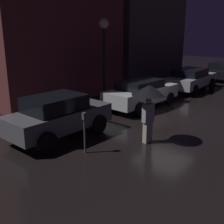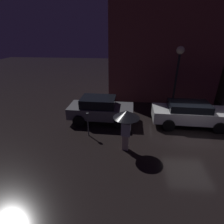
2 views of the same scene
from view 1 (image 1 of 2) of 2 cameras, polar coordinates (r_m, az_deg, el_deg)
name	(u,v)px [view 1 (image 1 of 2)]	position (r m, az deg, el deg)	size (l,w,h in m)	color
ground_plane	(166,113)	(13.75, 10.85, -0.18)	(60.00, 60.00, 0.00)	black
building_facade_left	(57,27)	(16.59, -11.16, 16.63)	(8.25, 3.00, 8.02)	brown
building_facade_right	(144,39)	(23.18, 6.51, 14.57)	(7.96, 3.00, 6.33)	#564C47
parked_car_grey	(58,115)	(10.47, -10.88, -0.68)	(4.00, 1.90, 1.58)	slate
parked_car_white	(141,93)	(14.37, 6.00, 3.94)	(4.48, 1.90, 1.44)	silver
parked_car_silver	(191,79)	(19.27, 15.69, 6.55)	(4.68, 2.05, 1.42)	#B7B7BF
parked_car_black	(223,71)	(24.29, 21.54, 7.84)	(3.99, 1.98, 1.39)	black
pedestrian_with_umbrella	(149,96)	(9.58, 7.50, 3.27)	(1.19, 1.19, 2.06)	beige
parking_meter	(84,129)	(8.94, -5.61, -3.37)	(0.12, 0.10, 1.36)	#4C5154
street_lamp_near	(104,41)	(14.83, -1.65, 14.30)	(0.50, 0.50, 4.40)	black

